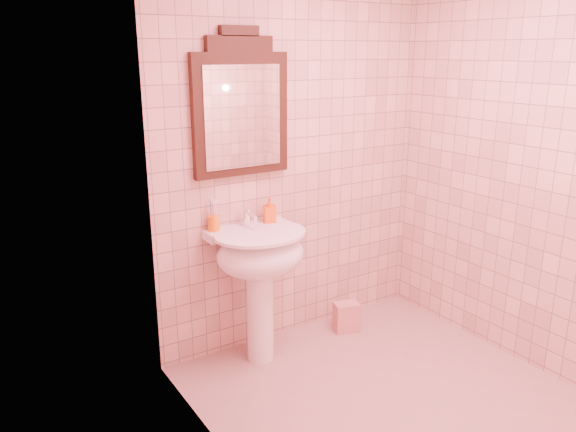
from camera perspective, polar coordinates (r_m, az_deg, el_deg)
floor at (r=3.39m, az=11.46°, el=-18.40°), size 2.20×2.20×0.00m
back_wall at (r=3.71m, az=0.70°, el=6.05°), size 2.00×0.02×2.50m
pedestal_sink at (r=3.48m, az=-2.87°, el=-4.80°), size 0.58×0.58×0.86m
faucet at (r=3.50m, az=-4.04°, el=-0.17°), size 0.04×0.16×0.11m
mirror at (r=3.43m, az=-4.80°, el=10.86°), size 0.63×0.06×0.88m
toothbrush_cup at (r=3.45m, az=-7.55°, el=-0.69°), size 0.08×0.08×0.17m
soap_dispenser at (r=3.57m, az=-1.89°, el=0.60°), size 0.09×0.09×0.16m
towel at (r=4.07m, az=5.94°, el=-10.16°), size 0.20×0.16×0.21m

